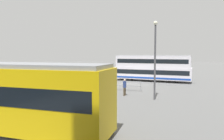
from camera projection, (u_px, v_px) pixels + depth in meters
ground_plane at (129, 84)px, 28.25m from camera, size 160.00×160.00×0.00m
double_decker_bus at (152, 68)px, 31.11m from camera, size 11.17×4.77×3.79m
pedestrian_near_railing at (97, 81)px, 24.56m from camera, size 0.37×0.37×1.58m
pedestrian_crossing at (125, 86)px, 20.54m from camera, size 0.42×0.42×1.61m
pedestrian_railing at (109, 83)px, 23.87m from camera, size 7.20×1.12×1.08m
info_sign at (59, 76)px, 24.14m from camera, size 1.19×0.35×2.25m
street_lamp at (155, 54)px, 18.53m from camera, size 0.36×0.36×6.85m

